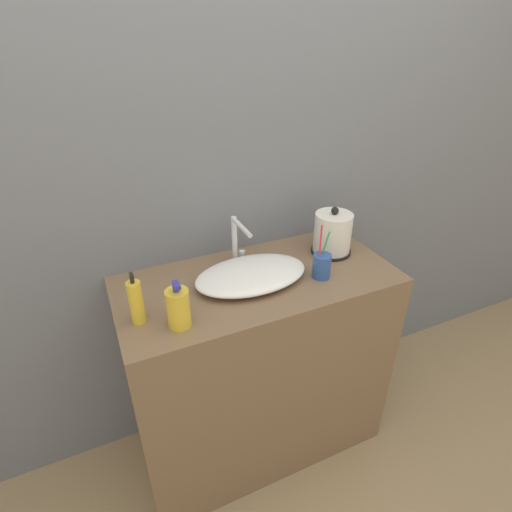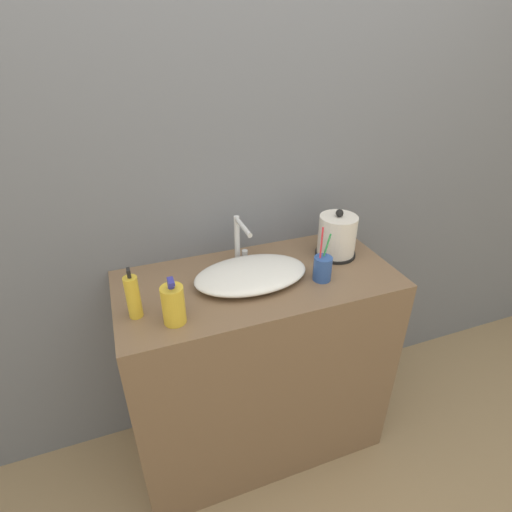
{
  "view_description": "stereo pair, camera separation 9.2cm",
  "coord_description": "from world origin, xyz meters",
  "views": [
    {
      "loc": [
        -0.53,
        -0.9,
        1.74
      ],
      "look_at": [
        -0.01,
        0.25,
        1.01
      ],
      "focal_mm": 28.0,
      "sensor_mm": 36.0,
      "label": 1
    },
    {
      "loc": [
        -0.45,
        -0.93,
        1.74
      ],
      "look_at": [
        -0.01,
        0.25,
        1.01
      ],
      "focal_mm": 28.0,
      "sensor_mm": 36.0,
      "label": 2
    }
  ],
  "objects": [
    {
      "name": "ground_plane",
      "position": [
        0.0,
        0.0,
        0.0
      ],
      "size": [
        12.0,
        12.0,
        0.0
      ],
      "primitive_type": "plane",
      "color": "#997F5B"
    },
    {
      "name": "wall_back",
      "position": [
        0.0,
        0.52,
        1.3
      ],
      "size": [
        6.0,
        0.04,
        2.6
      ],
      "color": "slate",
      "rests_on": "ground_plane"
    },
    {
      "name": "vanity_counter",
      "position": [
        0.0,
        0.25,
        0.46
      ],
      "size": [
        1.06,
        0.5,
        0.91
      ],
      "color": "brown",
      "rests_on": "ground_plane"
    },
    {
      "name": "sink_basin",
      "position": [
        -0.03,
        0.25,
        0.94
      ],
      "size": [
        0.43,
        0.26,
        0.06
      ],
      "color": "white",
      "rests_on": "vanity_counter"
    },
    {
      "name": "faucet",
      "position": [
        -0.03,
        0.39,
        1.03
      ],
      "size": [
        0.06,
        0.17,
        0.2
      ],
      "color": "silver",
      "rests_on": "vanity_counter"
    },
    {
      "name": "electric_kettle",
      "position": [
        0.36,
        0.31,
        0.99
      ],
      "size": [
        0.17,
        0.17,
        0.2
      ],
      "color": "black",
      "rests_on": "vanity_counter"
    },
    {
      "name": "toothbrush_cup",
      "position": [
        0.22,
        0.16,
        0.96
      ],
      "size": [
        0.07,
        0.07,
        0.21
      ],
      "color": "#2D519E",
      "rests_on": "vanity_counter"
    },
    {
      "name": "lotion_bottle",
      "position": [
        -0.34,
        0.11,
        0.98
      ],
      "size": [
        0.07,
        0.07,
        0.17
      ],
      "color": "gold",
      "rests_on": "vanity_counter"
    },
    {
      "name": "shampoo_bottle",
      "position": [
        -0.46,
        0.18,
        0.99
      ],
      "size": [
        0.05,
        0.05,
        0.19
      ],
      "color": "gold",
      "rests_on": "vanity_counter"
    }
  ]
}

